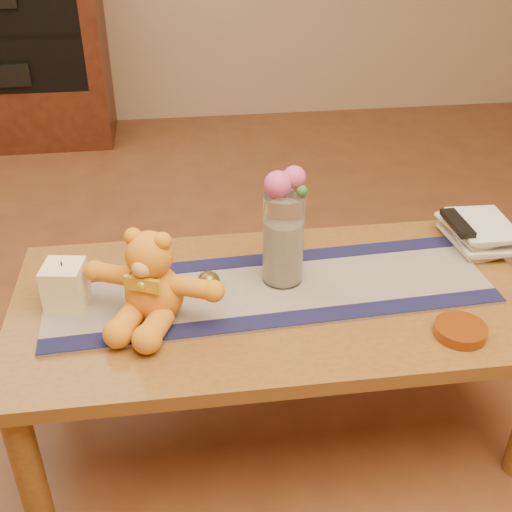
{
  "coord_description": "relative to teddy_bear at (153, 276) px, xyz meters",
  "views": [
    {
      "loc": [
        -0.24,
        -1.38,
        1.44
      ],
      "look_at": [
        -0.05,
        0.0,
        0.58
      ],
      "focal_mm": 44.54,
      "sensor_mm": 36.0,
      "label": 1
    }
  ],
  "objects": [
    {
      "name": "floor",
      "position": [
        0.31,
        0.05,
        -0.57
      ],
      "size": [
        5.5,
        5.5,
        0.0
      ],
      "primitive_type": "plane",
      "color": "#572E18",
      "rests_on": "ground"
    },
    {
      "name": "coffee_table_top",
      "position": [
        0.31,
        0.05,
        -0.14
      ],
      "size": [
        1.4,
        0.7,
        0.04
      ],
      "primitive_type": "cube",
      "color": "brown",
      "rests_on": "floor"
    },
    {
      "name": "table_leg_fl",
      "position": [
        -0.33,
        -0.24,
        -0.37
      ],
      "size": [
        0.07,
        0.07,
        0.41
      ],
      "primitive_type": "cylinder",
      "color": "brown",
      "rests_on": "floor"
    },
    {
      "name": "table_leg_bl",
      "position": [
        -0.33,
        0.34,
        -0.37
      ],
      "size": [
        0.07,
        0.07,
        0.41
      ],
      "primitive_type": "cylinder",
      "color": "brown",
      "rests_on": "floor"
    },
    {
      "name": "table_leg_br",
      "position": [
        0.95,
        0.34,
        -0.37
      ],
      "size": [
        0.07,
        0.07,
        0.41
      ],
      "primitive_type": "cylinder",
      "color": "brown",
      "rests_on": "floor"
    },
    {
      "name": "persian_runner",
      "position": [
        0.31,
        0.08,
        -0.12
      ],
      "size": [
        1.22,
        0.41,
        0.01
      ],
      "primitive_type": "cube",
      "rotation": [
        0.0,
        0.0,
        0.05
      ],
      "color": "#211B4C",
      "rests_on": "coffee_table_top"
    },
    {
      "name": "runner_border_near",
      "position": [
        0.32,
        -0.07,
        -0.11
      ],
      "size": [
        1.2,
        0.12,
        0.0
      ],
      "primitive_type": "cube",
      "rotation": [
        0.0,
        0.0,
        0.05
      ],
      "color": "#121338",
      "rests_on": "persian_runner"
    },
    {
      "name": "runner_border_far",
      "position": [
        0.3,
        0.22,
        -0.11
      ],
      "size": [
        1.2,
        0.12,
        0.0
      ],
      "primitive_type": "cube",
      "rotation": [
        0.0,
        0.0,
        0.05
      ],
      "color": "#121338",
      "rests_on": "persian_runner"
    },
    {
      "name": "teddy_bear",
      "position": [
        0.0,
        0.0,
        0.0
      ],
      "size": [
        0.43,
        0.4,
        0.23
      ],
      "primitive_type": null,
      "rotation": [
        0.0,
        0.0,
        -0.42
      ],
      "color": "orange",
      "rests_on": "persian_runner"
    },
    {
      "name": "pillar_candle",
      "position": [
        -0.23,
        0.07,
        -0.06
      ],
      "size": [
        0.11,
        0.11,
        0.12
      ],
      "primitive_type": "cube",
      "rotation": [
        0.0,
        0.0,
        -0.16
      ],
      "color": "#F6EEB5",
      "rests_on": "persian_runner"
    },
    {
      "name": "candle_wick",
      "position": [
        -0.23,
        0.07,
        0.01
      ],
      "size": [
        0.0,
        0.0,
        0.01
      ],
      "primitive_type": "cylinder",
      "rotation": [
        0.0,
        0.0,
        -0.16
      ],
      "color": "black",
      "rests_on": "pillar_candle"
    },
    {
      "name": "glass_vase",
      "position": [
        0.35,
        0.12,
        0.01
      ],
      "size": [
        0.11,
        0.11,
        0.26
      ],
      "primitive_type": "cylinder",
      "color": "silver",
      "rests_on": "persian_runner"
    },
    {
      "name": "potpourri_fill",
      "position": [
        0.35,
        0.12,
        -0.02
      ],
      "size": [
        0.09,
        0.09,
        0.18
      ],
      "primitive_type": "cylinder",
      "color": "beige",
      "rests_on": "glass_vase"
    },
    {
      "name": "rose_left",
      "position": [
        0.33,
        0.11,
        0.18
      ],
      "size": [
        0.07,
        0.07,
        0.07
      ],
      "primitive_type": "sphere",
      "color": "#CA477F",
      "rests_on": "glass_vase"
    },
    {
      "name": "rose_right",
      "position": [
        0.37,
        0.12,
        0.19
      ],
      "size": [
        0.06,
        0.06,
        0.06
      ],
      "primitive_type": "sphere",
      "color": "#CA477F",
      "rests_on": "glass_vase"
    },
    {
      "name": "blue_flower_back",
      "position": [
        0.36,
        0.15,
        0.17
      ],
      "size": [
        0.04,
        0.04,
        0.04
      ],
      "primitive_type": "sphere",
      "color": "#4D58A8",
      "rests_on": "glass_vase"
    },
    {
      "name": "blue_flower_side",
      "position": [
        0.32,
        0.14,
        0.16
      ],
      "size": [
        0.04,
        0.04,
        0.04
      ],
      "primitive_type": "sphere",
      "color": "#4D58A8",
      "rests_on": "glass_vase"
    },
    {
      "name": "leaf_sprig",
      "position": [
        0.39,
        0.1,
        0.16
      ],
      "size": [
        0.03,
        0.03,
        0.03
      ],
      "primitive_type": "sphere",
      "color": "#33662D",
      "rests_on": "glass_vase"
    },
    {
      "name": "bronze_ball",
      "position": [
        0.14,
        0.08,
        -0.08
      ],
      "size": [
        0.07,
        0.07,
        0.06
      ],
      "primitive_type": "sphere",
      "rotation": [
        0.0,
        0.0,
        0.09
      ],
      "color": "#51471B",
      "rests_on": "persian_runner"
    },
    {
      "name": "book_bottom",
      "position": [
        0.89,
        0.23,
        -0.11
      ],
      "size": [
        0.18,
        0.23,
        0.02
      ],
      "primitive_type": "imported",
      "rotation": [
        0.0,
        0.0,
        0.07
      ],
      "color": "beige",
      "rests_on": "coffee_table_top"
    },
    {
      "name": "book_lower",
      "position": [
        0.9,
        0.23,
        -0.09
      ],
      "size": [
        0.18,
        0.24,
        0.02
      ],
      "primitive_type": "imported",
      "rotation": [
        0.0,
        0.0,
        -0.07
      ],
      "color": "beige",
      "rests_on": "book_bottom"
    },
    {
      "name": "book_upper",
      "position": [
        0.89,
        0.24,
        -0.08
      ],
      "size": [
        0.19,
        0.24,
        0.02
      ],
      "primitive_type": "imported",
      "rotation": [
        0.0,
        0.0,
        0.12
      ],
      "color": "beige",
      "rests_on": "book_lower"
    },
    {
      "name": "book_top",
      "position": [
        0.9,
        0.23,
        -0.06
      ],
      "size": [
        0.17,
        0.23,
        0.02
      ],
      "primitive_type": "imported",
      "rotation": [
        0.0,
        0.0,
        -0.04
      ],
      "color": "beige",
      "rests_on": "book_upper"
    },
    {
      "name": "tv_remote",
      "position": [
        0.89,
        0.22,
        -0.04
      ],
      "size": [
        0.05,
        0.16,
        0.02
      ],
      "primitive_type": "cube",
      "rotation": [
        0.0,
        0.0,
        0.02
      ],
      "color": "black",
      "rests_on": "book_top"
    },
    {
      "name": "amber_dish",
      "position": [
        0.74,
        -0.18,
        -0.11
      ],
      "size": [
        0.15,
        0.15,
        0.03
      ],
      "primitive_type": "cylinder",
      "rotation": [
        0.0,
        0.0,
        0.15
      ],
      "color": "#BF5914",
      "rests_on": "coffee_table_top"
    }
  ]
}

